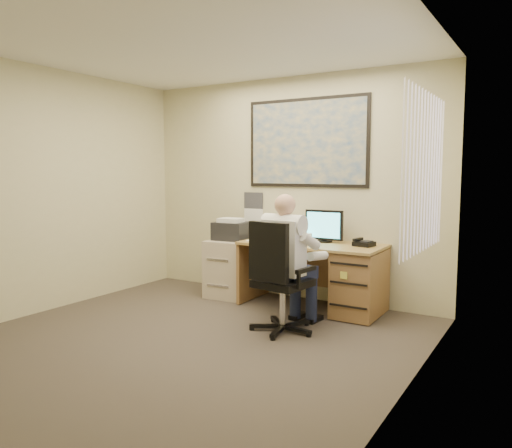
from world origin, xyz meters
The scene contains 8 objects.
room_shell centered at (0.00, 0.00, 1.35)m, with size 4.00×4.50×2.70m.
desk centered at (0.84, 1.90, 0.44)m, with size 1.60×0.97×1.11m.
world_map centered at (0.25, 2.23, 1.90)m, with size 1.56×0.03×1.06m, color #1E4C93.
wall_calendar centered at (-0.50, 2.24, 1.08)m, with size 0.28×0.01×0.42m, color white.
window_blinds centered at (1.97, 0.80, 1.55)m, with size 0.06×1.40×1.30m, color beige, non-canonical shape.
filing_cabinet centered at (-0.60, 1.89, 0.42)m, with size 0.55×0.64×0.98m.
office_chair centered at (0.62, 0.93, 0.32)m, with size 0.73×0.73×1.09m.
person centered at (0.61, 1.01, 0.67)m, with size 0.55×0.78×1.34m, color white, non-canonical shape.
Camera 1 is at (2.86, -3.24, 1.56)m, focal length 35.00 mm.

